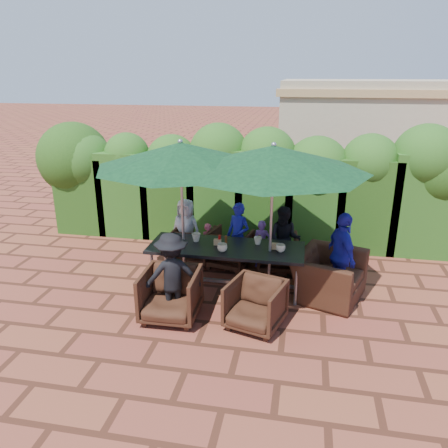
% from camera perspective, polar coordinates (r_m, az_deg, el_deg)
% --- Properties ---
extents(ground, '(80.00, 80.00, 0.00)m').
position_cam_1_polar(ground, '(7.42, -0.41, -8.20)').
color(ground, brown).
rests_on(ground, ground).
extents(dining_table, '(2.51, 0.90, 0.75)m').
position_cam_1_polar(dining_table, '(7.10, 0.28, -3.48)').
color(dining_table, black).
rests_on(dining_table, ground).
extents(umbrella_left, '(2.69, 2.69, 2.46)m').
position_cam_1_polar(umbrella_left, '(6.80, -5.69, 8.95)').
color(umbrella_left, gray).
rests_on(umbrella_left, ground).
extents(umbrella_right, '(2.88, 2.88, 2.46)m').
position_cam_1_polar(umbrella_right, '(6.51, 6.47, 8.46)').
color(umbrella_right, gray).
rests_on(umbrella_right, ground).
extents(chair_far_left, '(0.77, 0.73, 0.73)m').
position_cam_1_polar(chair_far_left, '(8.25, -4.04, -2.51)').
color(chair_far_left, black).
rests_on(chair_far_left, ground).
extents(chair_far_mid, '(0.87, 0.83, 0.75)m').
position_cam_1_polar(chair_far_mid, '(8.03, 0.75, -3.01)').
color(chair_far_mid, black).
rests_on(chair_far_mid, ground).
extents(chair_far_right, '(0.78, 0.74, 0.73)m').
position_cam_1_polar(chair_far_right, '(7.95, 7.01, -3.47)').
color(chair_far_right, black).
rests_on(chair_far_right, ground).
extents(chair_near_left, '(0.81, 0.76, 0.82)m').
position_cam_1_polar(chair_near_left, '(6.42, -7.02, -8.87)').
color(chair_near_left, black).
rests_on(chair_near_left, ground).
extents(chair_near_right, '(0.89, 0.86, 0.75)m').
position_cam_1_polar(chair_near_right, '(6.21, 4.12, -10.19)').
color(chair_near_right, black).
rests_on(chair_near_right, ground).
extents(chair_end_right, '(1.06, 1.30, 0.98)m').
position_cam_1_polar(chair_end_right, '(7.12, 13.57, -5.66)').
color(chair_end_right, black).
rests_on(chair_end_right, ground).
extents(adult_far_left, '(0.66, 0.48, 1.21)m').
position_cam_1_polar(adult_far_left, '(8.23, -4.97, -0.82)').
color(adult_far_left, silver).
rests_on(adult_far_left, ground).
extents(adult_far_mid, '(0.55, 0.51, 1.22)m').
position_cam_1_polar(adult_far_mid, '(7.89, 1.85, -1.59)').
color(adult_far_mid, '#1D1FA0').
rests_on(adult_far_mid, ground).
extents(adult_far_right, '(0.62, 0.42, 1.20)m').
position_cam_1_polar(adult_far_right, '(7.82, 7.90, -2.05)').
color(adult_far_right, black).
rests_on(adult_far_right, ground).
extents(adult_near_left, '(0.91, 0.67, 1.29)m').
position_cam_1_polar(adult_near_left, '(6.39, -6.80, -6.64)').
color(adult_near_left, black).
rests_on(adult_near_left, ground).
extents(adult_end_right, '(0.68, 0.91, 1.40)m').
position_cam_1_polar(adult_end_right, '(7.10, 15.10, -3.99)').
color(adult_end_right, '#1D1FA0').
rests_on(adult_end_right, ground).
extents(child_left, '(0.34, 0.31, 0.76)m').
position_cam_1_polar(child_left, '(8.20, -2.02, -2.51)').
color(child_left, '#E85267').
rests_on(child_left, ground).
extents(child_right, '(0.34, 0.28, 0.89)m').
position_cam_1_polar(child_right, '(8.00, 4.92, -2.66)').
color(child_right, '#7D479B').
rests_on(child_right, ground).
extents(pedestrian_a, '(1.52, 0.61, 1.61)m').
position_cam_1_polar(pedestrian_a, '(10.91, 12.72, 4.91)').
color(pedestrian_a, '#25873E').
rests_on(pedestrian_a, ground).
extents(pedestrian_b, '(0.84, 0.55, 1.70)m').
position_cam_1_polar(pedestrian_b, '(11.32, 16.21, 5.36)').
color(pedestrian_b, '#E85267').
rests_on(pedestrian_b, ground).
extents(pedestrian_c, '(1.31, 0.92, 1.87)m').
position_cam_1_polar(pedestrian_c, '(11.14, 21.99, 4.98)').
color(pedestrian_c, '#95969D').
rests_on(pedestrian_c, ground).
extents(cup_a, '(0.15, 0.15, 0.11)m').
position_cam_1_polar(cup_a, '(7.13, -7.44, -2.40)').
color(cup_a, beige).
rests_on(cup_a, dining_table).
extents(cup_b, '(0.15, 0.15, 0.14)m').
position_cam_1_polar(cup_b, '(7.27, -3.66, -1.74)').
color(cup_b, beige).
rests_on(cup_b, dining_table).
extents(cup_c, '(0.16, 0.16, 0.13)m').
position_cam_1_polar(cup_c, '(6.85, -0.22, -3.10)').
color(cup_c, beige).
rests_on(cup_c, dining_table).
extents(cup_d, '(0.13, 0.13, 0.12)m').
position_cam_1_polar(cup_d, '(7.16, 4.44, -2.17)').
color(cup_d, beige).
rests_on(cup_d, dining_table).
extents(cup_e, '(0.15, 0.15, 0.12)m').
position_cam_1_polar(cup_e, '(6.90, 7.41, -3.14)').
color(cup_e, beige).
rests_on(cup_e, dining_table).
extents(ketchup_bottle, '(0.04, 0.04, 0.17)m').
position_cam_1_polar(ketchup_bottle, '(7.10, -0.58, -2.10)').
color(ketchup_bottle, '#B20C0A').
rests_on(ketchup_bottle, dining_table).
extents(sauce_bottle, '(0.04, 0.04, 0.17)m').
position_cam_1_polar(sauce_bottle, '(7.07, 0.26, -2.20)').
color(sauce_bottle, '#4C230C').
rests_on(sauce_bottle, dining_table).
extents(serving_tray, '(0.35, 0.25, 0.02)m').
position_cam_1_polar(serving_tray, '(7.12, -6.90, -2.83)').
color(serving_tray, '#A17A4E').
rests_on(serving_tray, dining_table).
extents(number_block_left, '(0.12, 0.06, 0.10)m').
position_cam_1_polar(number_block_left, '(7.11, -0.85, -2.38)').
color(number_block_left, '#DAB170').
rests_on(number_block_left, dining_table).
extents(number_block_right, '(0.12, 0.06, 0.10)m').
position_cam_1_polar(number_block_right, '(6.99, 6.74, -2.90)').
color(number_block_right, '#DAB170').
rests_on(number_block_right, dining_table).
extents(hedge_wall, '(9.10, 1.60, 2.53)m').
position_cam_1_polar(hedge_wall, '(9.11, 2.09, 6.10)').
color(hedge_wall, '#17350E').
rests_on(hedge_wall, ground).
extents(building, '(6.20, 3.08, 3.20)m').
position_cam_1_polar(building, '(13.75, 20.30, 10.53)').
color(building, tan).
rests_on(building, ground).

